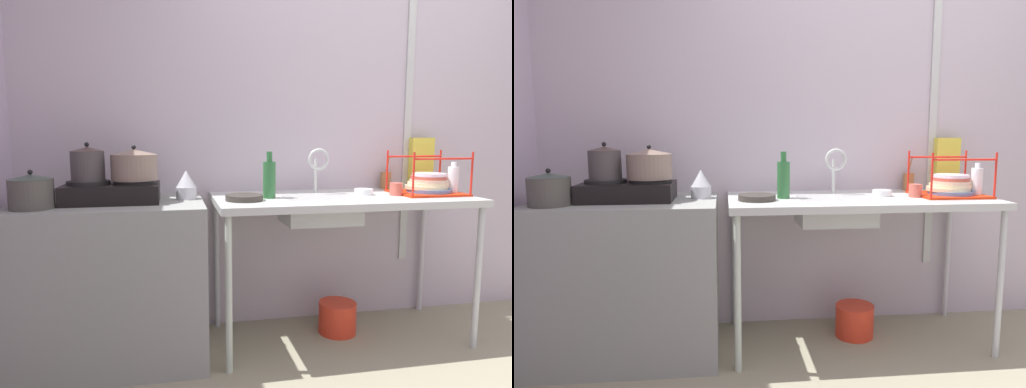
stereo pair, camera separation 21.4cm
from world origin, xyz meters
TOP-DOWN VIEW (x-y plane):
  - wall_back at (0.00, 1.46)m, footprint 5.23×0.10m
  - wall_metal_strip at (0.28, 1.41)m, footprint 0.05×0.01m
  - counter_concrete at (-1.64, 1.08)m, footprint 1.01×0.66m
  - counter_sink at (-0.31, 1.08)m, footprint 1.52×0.66m
  - stove at (-1.62, 1.08)m, footprint 0.49×0.33m
  - pot_on_left_burner at (-1.74, 1.08)m, footprint 0.18×0.18m
  - pot_on_right_burner at (-1.50, 1.08)m, footprint 0.25×0.25m
  - pot_beside_stove at (-1.98, 0.93)m, footprint 0.21×0.21m
  - percolator at (-1.23, 1.13)m, footprint 0.11×0.11m
  - sink_basin at (-0.46, 1.07)m, footprint 0.43×0.31m
  - faucet at (-0.42, 1.21)m, footprint 0.13×0.08m
  - frying_pan at (-0.91, 1.01)m, footprint 0.21×0.21m
  - dish_rack at (0.24, 1.07)m, footprint 0.39×0.33m
  - cup_by_rack at (0.01, 1.04)m, footprint 0.08×0.08m
  - small_bowl_on_drainboard at (-0.16, 1.11)m, footprint 0.11×0.11m
  - bottle_by_sink at (-0.76, 1.08)m, footprint 0.07×0.07m
  - bottle_by_rack at (0.38, 1.04)m, footprint 0.06×0.06m
  - cereal_box at (0.36, 1.36)m, footprint 0.16×0.07m
  - utensil_jar at (0.10, 1.36)m, footprint 0.07×0.07m
  - bucket_on_floor at (-0.30, 1.14)m, footprint 0.23×0.23m

SIDE VIEW (x-z plane):
  - bucket_on_floor at x=-0.30m, z-range 0.00..0.19m
  - counter_concrete at x=-1.64m, z-range 0.00..0.88m
  - sink_basin at x=-0.46m, z-range 0.72..0.88m
  - counter_sink at x=-0.31m, z-range 0.38..1.25m
  - frying_pan at x=-0.91m, z-range 0.88..0.91m
  - small_bowl_on_drainboard at x=-0.16m, z-range 0.88..0.91m
  - cup_by_rack at x=0.01m, z-range 0.88..0.95m
  - stove at x=-1.62m, z-range 0.87..0.99m
  - dish_rack at x=0.24m, z-range 0.80..1.07m
  - utensil_jar at x=0.10m, z-range 0.83..1.04m
  - percolator at x=-1.23m, z-range 0.87..1.04m
  - pot_beside_stove at x=-1.98m, z-range 0.87..1.06m
  - bottle_by_rack at x=0.38m, z-range 0.87..1.06m
  - bottle_by_sink at x=-0.76m, z-range 0.86..1.12m
  - cereal_box at x=0.36m, z-range 0.88..1.22m
  - faucet at x=-0.42m, z-range 0.93..1.21m
  - pot_on_right_burner at x=-1.50m, z-range 0.98..1.17m
  - pot_on_left_burner at x=-1.74m, z-range 0.98..1.19m
  - wall_back at x=0.00m, z-range 0.00..2.49m
  - wall_metal_strip at x=0.28m, z-range 0.37..2.36m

